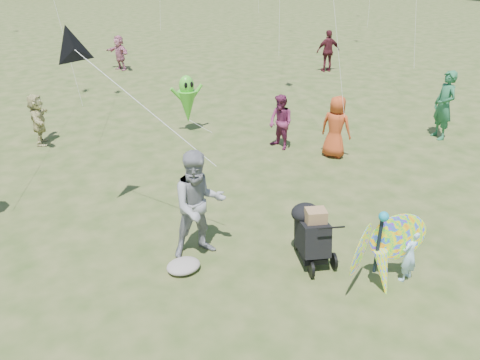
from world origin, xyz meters
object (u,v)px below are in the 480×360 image
object	(u,v)px
crowd_e	(281,122)
crowd_h	(328,51)
adult_man	(199,205)
crowd_a	(336,127)
child_girl	(409,255)
crowd_d	(38,119)
alien_kite	(187,101)
jogging_stroller	(311,231)
crowd_j	(119,53)
crowd_f	(444,105)
butterfly_kite	(381,253)

from	to	relation	value
crowd_e	crowd_h	distance (m)	9.51
adult_man	crowd_a	distance (m)	5.52
child_girl	crowd_d	bearing A→B (deg)	-76.94
crowd_d	alien_kite	size ratio (longest dim) A/B	0.84
crowd_a	crowd_e	world-z (taller)	crowd_a
crowd_h	jogging_stroller	size ratio (longest dim) A/B	1.61
crowd_j	jogging_stroller	world-z (taller)	crowd_j
adult_man	crowd_h	world-z (taller)	adult_man
crowd_j	alien_kite	world-z (taller)	alien_kite
adult_man	alien_kite	distance (m)	6.35
crowd_a	jogging_stroller	distance (m)	4.88
crowd_f	jogging_stroller	xyz separation A→B (m)	(-6.91, -3.18, -0.38)
adult_man	crowd_d	size ratio (longest dim) A/B	1.38
crowd_a	jogging_stroller	world-z (taller)	crowd_a
adult_man	crowd_a	world-z (taller)	adult_man
crowd_a	crowd_d	world-z (taller)	crowd_a
crowd_a	crowd_f	xyz separation A→B (m)	(3.58, -0.38, 0.17)
crowd_a	crowd_j	world-z (taller)	crowd_a
crowd_e	alien_kite	distance (m)	2.97
crowd_f	crowd_h	size ratio (longest dim) A/B	1.09
crowd_a	alien_kite	xyz separation A→B (m)	(-2.75, 3.52, 0.14)
jogging_stroller	butterfly_kite	xyz separation A→B (m)	(0.52, -1.15, 0.09)
child_girl	alien_kite	distance (m)	8.31
crowd_f	butterfly_kite	size ratio (longest dim) A/B	1.14
crowd_d	crowd_f	bearing A→B (deg)	-104.24
jogging_stroller	alien_kite	size ratio (longest dim) A/B	0.65
crowd_h	adult_man	bearing A→B (deg)	58.66
crowd_d	alien_kite	bearing A→B (deg)	-93.49
child_girl	adult_man	distance (m)	3.64
adult_man	crowd_f	bearing A→B (deg)	20.54
butterfly_kite	crowd_d	bearing A→B (deg)	113.28
child_girl	crowd_d	xyz separation A→B (m)	(-4.61, 9.36, 0.23)
crowd_f	crowd_h	bearing A→B (deg)	179.31
crowd_d	jogging_stroller	xyz separation A→B (m)	(3.48, -8.16, -0.12)
crowd_h	alien_kite	world-z (taller)	crowd_h
butterfly_kite	crowd_f	bearing A→B (deg)	34.16
adult_man	crowd_j	distance (m)	15.19
crowd_j	adult_man	bearing A→B (deg)	-32.04
child_girl	jogging_stroller	world-z (taller)	jogging_stroller
crowd_j	butterfly_kite	size ratio (longest dim) A/B	0.89
crowd_d	crowd_h	size ratio (longest dim) A/B	0.80
crowd_e	crowd_j	distance (m)	11.48
crowd_a	alien_kite	size ratio (longest dim) A/B	0.95
child_girl	crowd_d	size ratio (longest dim) A/B	0.68
child_girl	butterfly_kite	bearing A→B (deg)	-18.03
adult_man	butterfly_kite	size ratio (longest dim) A/B	1.16
alien_kite	crowd_h	bearing A→B (deg)	26.95
child_girl	crowd_h	size ratio (longest dim) A/B	0.55
child_girl	crowd_a	distance (m)	5.26
crowd_j	crowd_e	bearing A→B (deg)	-15.28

